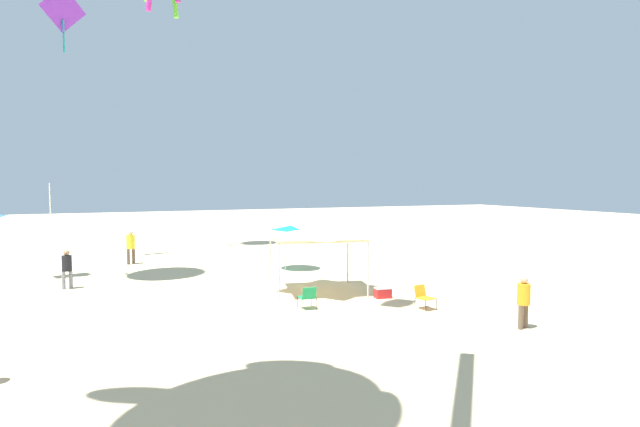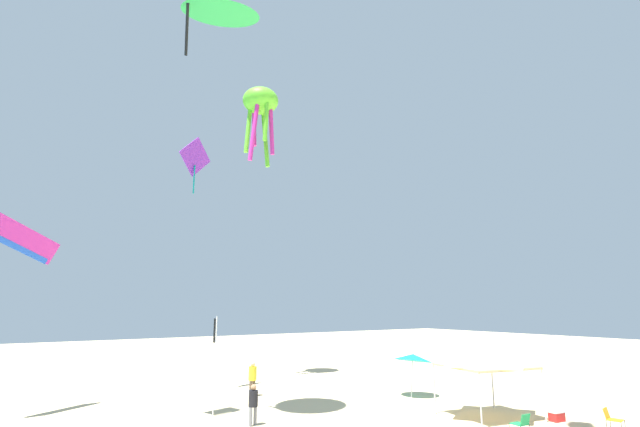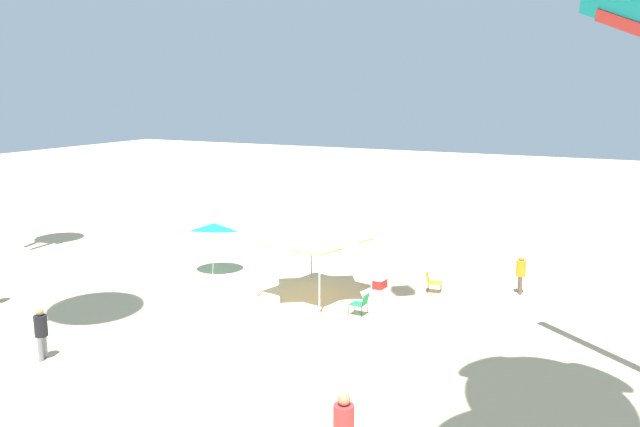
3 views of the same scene
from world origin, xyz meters
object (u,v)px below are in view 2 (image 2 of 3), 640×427
(folding_chair_left_of_tent, at_px, (612,418))
(kite_diamond_purple, at_px, (195,159))
(canopy_tent, at_px, (485,362))
(cooler_box, at_px, (557,416))
(kite_octopus_lime, at_px, (260,105))
(person_far_stroller, at_px, (253,376))
(kite_parafoil_magenta, at_px, (19,238))
(folding_chair_right_of_tent, at_px, (522,423))
(person_near_umbrella, at_px, (253,401))
(banner_flag, at_px, (215,356))
(beach_umbrella, at_px, (413,357))
(kite_delta_green, at_px, (221,7))

(folding_chair_left_of_tent, height_order, kite_diamond_purple, kite_diamond_purple)
(canopy_tent, distance_m, kite_diamond_purple, 19.51)
(cooler_box, xyz_separation_m, kite_octopus_lime, (17.25, 6.00, 19.19))
(person_far_stroller, height_order, kite_diamond_purple, kite_diamond_purple)
(cooler_box, bearing_deg, kite_parafoil_magenta, 55.86)
(canopy_tent, relative_size, folding_chair_right_of_tent, 4.95)
(kite_octopus_lime, bearing_deg, person_far_stroller, -30.32)
(person_near_umbrella, bearing_deg, banner_flag, 82.84)
(kite_parafoil_magenta, distance_m, kite_diamond_purple, 10.29)
(person_far_stroller, distance_m, kite_octopus_lime, 19.09)
(beach_umbrella, xyz_separation_m, folding_chair_right_of_tent, (-8.01, 2.24, -1.58))
(kite_delta_green, bearing_deg, kite_octopus_lime, 73.59)
(beach_umbrella, relative_size, kite_octopus_lime, 0.42)
(canopy_tent, height_order, kite_delta_green, kite_delta_green)
(canopy_tent, bearing_deg, kite_parafoil_magenta, 57.51)
(person_near_umbrella, xyz_separation_m, kite_octopus_lime, (10.69, -5.20, 18.44))
(banner_flag, bearing_deg, kite_octopus_lime, -36.20)
(beach_umbrella, bearing_deg, kite_parafoil_magenta, 72.15)
(folding_chair_left_of_tent, bearing_deg, kite_parafoil_magenta, 131.64)
(beach_umbrella, height_order, kite_parafoil_magenta, kite_parafoil_magenta)
(cooler_box, bearing_deg, kite_delta_green, 62.76)
(beach_umbrella, relative_size, person_far_stroller, 1.33)
(kite_delta_green, height_order, kite_diamond_purple, kite_delta_green)
(banner_flag, height_order, person_near_umbrella, banner_flag)
(kite_parafoil_magenta, bearing_deg, banner_flag, -59.18)
(kite_parafoil_magenta, bearing_deg, folding_chair_left_of_tent, -67.71)
(cooler_box, bearing_deg, folding_chair_right_of_tent, 99.39)
(kite_delta_green, bearing_deg, folding_chair_left_of_tent, -14.46)
(beach_umbrella, xyz_separation_m, person_near_umbrella, (-0.91, 10.14, -1.10))
(folding_chair_right_of_tent, xyz_separation_m, person_near_umbrella, (7.10, 7.90, 0.49))
(folding_chair_left_of_tent, bearing_deg, kite_octopus_lime, 97.46)
(banner_flag, height_order, kite_diamond_purple, kite_diamond_purple)
(beach_umbrella, relative_size, kite_diamond_purple, 0.70)
(kite_parafoil_magenta, bearing_deg, folding_chair_right_of_tent, -70.54)
(kite_octopus_lime, relative_size, kite_diamond_purple, 1.65)
(folding_chair_right_of_tent, relative_size, folding_chair_left_of_tent, 1.00)
(canopy_tent, distance_m, kite_parafoil_magenta, 22.19)
(folding_chair_left_of_tent, height_order, kite_delta_green, kite_delta_green)
(beach_umbrella, height_order, kite_delta_green, kite_delta_green)
(banner_flag, bearing_deg, folding_chair_left_of_tent, -132.05)
(person_far_stroller, distance_m, kite_diamond_purple, 13.12)
(canopy_tent, distance_m, beach_umbrella, 5.51)
(canopy_tent, xyz_separation_m, folding_chair_right_of_tent, (-2.58, 1.40, -1.90))
(beach_umbrella, xyz_separation_m, kite_delta_green, (-0.64, 12.20, 16.60))
(banner_flag, xyz_separation_m, person_near_umbrella, (-2.57, -0.75, -1.66))
(canopy_tent, distance_m, person_near_umbrella, 10.43)
(kite_octopus_lime, xyz_separation_m, kite_diamond_purple, (-2.48, 5.49, -5.78))
(folding_chair_left_of_tent, xyz_separation_m, kite_parafoil_magenta, (15.61, 20.46, 7.51))
(kite_octopus_lime, bearing_deg, kite_parafoil_magenta, -79.06)
(banner_flag, bearing_deg, kite_delta_green, 150.22)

